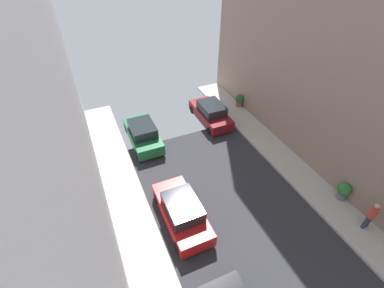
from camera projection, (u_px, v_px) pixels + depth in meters
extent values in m
cube|color=red|center=(182.00, 213.00, 13.79)|extent=(1.76, 4.20, 0.76)
cube|color=#1E2328|center=(183.00, 207.00, 13.24)|extent=(1.56, 2.10, 0.64)
cylinder|color=black|center=(158.00, 199.00, 14.79)|extent=(0.22, 0.64, 0.64)
cylinder|color=black|center=(184.00, 190.00, 15.28)|extent=(0.22, 0.64, 0.64)
cylinder|color=black|center=(179.00, 247.00, 12.59)|extent=(0.22, 0.64, 0.64)
cylinder|color=black|center=(209.00, 235.00, 13.08)|extent=(0.22, 0.64, 0.64)
cube|color=#1E6638|center=(143.00, 136.00, 18.79)|extent=(1.76, 4.20, 0.76)
cube|color=#1E2328|center=(142.00, 128.00, 18.24)|extent=(1.56, 2.10, 0.64)
cylinder|color=black|center=(127.00, 129.00, 19.78)|extent=(0.22, 0.64, 0.64)
cylinder|color=black|center=(148.00, 124.00, 20.27)|extent=(0.22, 0.64, 0.64)
cylinder|color=black|center=(138.00, 155.00, 17.59)|extent=(0.22, 0.64, 0.64)
cylinder|color=black|center=(161.00, 148.00, 18.07)|extent=(0.22, 0.64, 0.64)
cube|color=maroon|center=(210.00, 115.00, 20.79)|extent=(1.76, 4.20, 0.76)
cube|color=#1E2328|center=(212.00, 108.00, 20.24)|extent=(1.56, 2.10, 0.64)
cylinder|color=black|center=(193.00, 110.00, 21.79)|extent=(0.22, 0.64, 0.64)
cylinder|color=black|center=(210.00, 106.00, 22.28)|extent=(0.22, 0.64, 0.64)
cylinder|color=black|center=(210.00, 131.00, 19.59)|extent=(0.22, 0.64, 0.64)
cylinder|color=black|center=(229.00, 126.00, 20.08)|extent=(0.22, 0.64, 0.64)
cylinder|color=#2D334C|center=(365.00, 222.00, 13.35)|extent=(0.18, 0.18, 0.82)
cylinder|color=#2D334C|center=(369.00, 221.00, 13.42)|extent=(0.18, 0.18, 0.82)
cylinder|color=#D83F33|center=(373.00, 212.00, 12.93)|extent=(0.36, 0.36, 0.64)
sphere|color=tan|center=(377.00, 206.00, 12.64)|extent=(0.24, 0.24, 0.24)
cylinder|color=brown|center=(239.00, 104.00, 22.44)|extent=(0.48, 0.48, 0.41)
sphere|color=#23602D|center=(239.00, 99.00, 22.15)|extent=(0.66, 0.66, 0.66)
cylinder|color=slate|center=(341.00, 195.00, 14.93)|extent=(0.49, 0.49, 0.42)
sphere|color=#2D7233|center=(344.00, 189.00, 14.61)|extent=(0.72, 0.72, 0.72)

